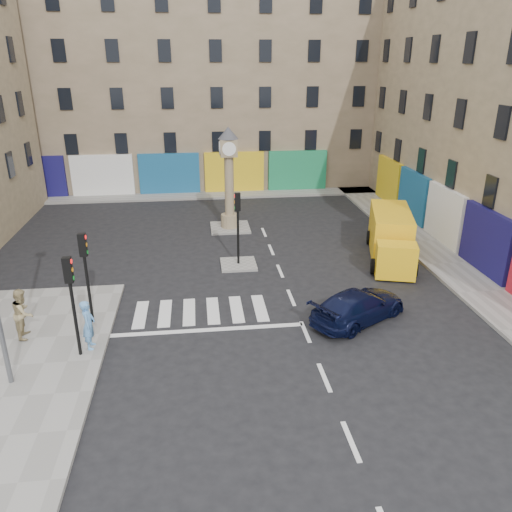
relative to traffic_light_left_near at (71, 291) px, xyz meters
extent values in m
plane|color=black|center=(8.30, -0.20, -2.62)|extent=(120.00, 120.00, 0.00)
cube|color=gray|center=(17.00, 9.80, -2.55)|extent=(2.60, 30.00, 0.15)
cube|color=gray|center=(4.30, 22.00, -2.55)|extent=(32.00, 2.40, 0.15)
cube|color=gray|center=(6.30, 7.80, -2.56)|extent=(1.80, 1.80, 0.12)
cube|color=gray|center=(6.30, 13.80, -2.56)|extent=(2.40, 2.40, 0.12)
cube|color=gray|center=(4.30, 27.80, 5.88)|extent=(32.00, 10.00, 17.00)
cylinder|color=black|center=(0.00, 0.00, -1.07)|extent=(0.12, 0.12, 2.80)
cube|color=black|center=(0.00, 0.00, 0.78)|extent=(0.28, 0.22, 0.90)
cylinder|color=black|center=(0.00, 2.40, -1.07)|extent=(0.12, 0.12, 2.80)
cube|color=black|center=(0.00, 2.40, 0.78)|extent=(0.28, 0.22, 0.90)
cylinder|color=black|center=(6.30, 7.80, -1.10)|extent=(0.12, 0.12, 2.80)
cube|color=black|center=(6.30, 7.80, 0.75)|extent=(0.28, 0.22, 0.90)
cylinder|color=tan|center=(6.30, 13.80, -2.10)|extent=(1.10, 1.10, 0.80)
cylinder|color=tan|center=(6.30, 13.80, 0.10)|extent=(0.56, 0.56, 3.60)
cube|color=tan|center=(6.30, 13.80, 2.40)|extent=(1.00, 1.00, 1.00)
cylinder|color=white|center=(6.30, 13.28, 2.40)|extent=(0.80, 0.06, 0.80)
cone|color=#333338|center=(6.30, 13.80, 3.25)|extent=(1.20, 1.20, 0.70)
imported|color=black|center=(10.61, 1.49, -1.97)|extent=(4.73, 3.92, 1.29)
cube|color=yellow|center=(14.61, 8.69, -1.40)|extent=(3.18, 5.05, 2.25)
cube|color=yellow|center=(13.64, 5.30, -1.69)|extent=(2.11, 1.64, 1.66)
cube|color=black|center=(13.62, 5.26, -1.30)|extent=(1.84, 1.31, 0.68)
cylinder|color=black|center=(12.80, 5.95, -2.23)|extent=(0.45, 0.82, 0.78)
cylinder|color=black|center=(14.68, 5.41, -2.23)|extent=(0.45, 0.82, 0.78)
cylinder|color=black|center=(14.00, 10.08, -2.23)|extent=(0.45, 0.82, 0.78)
cylinder|color=black|center=(15.88, 9.54, -2.23)|extent=(0.45, 0.82, 0.78)
imported|color=#5E9AD8|center=(0.30, 0.44, -1.54)|extent=(0.46, 0.69, 1.86)
imported|color=tan|center=(-2.26, 1.55, -1.51)|extent=(0.81, 1.00, 1.93)
camera|label=1|loc=(4.37, -15.77, 7.30)|focal=35.00mm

